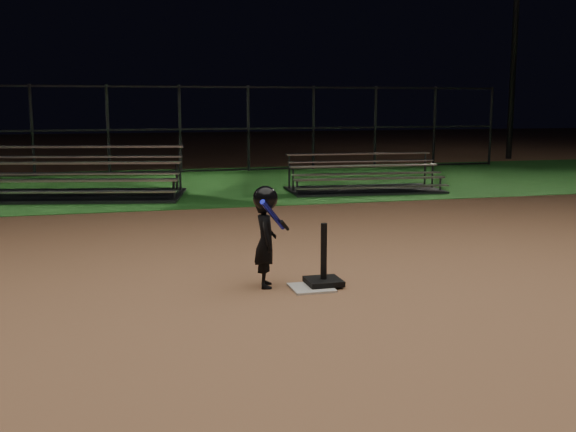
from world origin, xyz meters
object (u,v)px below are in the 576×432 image
at_px(bleacher_left, 78,187).
at_px(light_pole_right, 517,17).
at_px(home_plate, 312,288).
at_px(child_batter, 266,234).
at_px(bleacher_right, 364,184).
at_px(batting_tee, 324,274).

relative_size(bleacher_left, light_pole_right, 0.57).
bearing_deg(home_plate, light_pole_right, 51.23).
relative_size(home_plate, light_pole_right, 0.05).
relative_size(child_batter, bleacher_right, 0.32).
bearing_deg(batting_tee, light_pole_right, 51.48).
bearing_deg(bleacher_right, child_batter, -114.03).
xyz_separation_m(bleacher_left, bleacher_right, (6.29, -0.59, -0.05)).
relative_size(bleacher_left, bleacher_right, 1.33).
height_order(home_plate, bleacher_right, bleacher_right).
relative_size(home_plate, bleacher_right, 0.13).
bearing_deg(batting_tee, home_plate, -155.86).
distance_m(bleacher_left, light_pole_right, 16.83).
xyz_separation_m(child_batter, bleacher_right, (4.05, 7.45, -0.42)).
height_order(batting_tee, bleacher_left, bleacher_left).
distance_m(child_batter, bleacher_right, 8.49).
relative_size(batting_tee, bleacher_right, 0.19).
xyz_separation_m(batting_tee, light_pole_right, (11.84, 14.87, 4.80)).
distance_m(bleacher_left, bleacher_right, 6.32).
bearing_deg(bleacher_left, batting_tee, -58.40).
bearing_deg(child_batter, home_plate, -106.26).
xyz_separation_m(bleacher_left, light_pole_right, (14.70, 6.69, 4.72)).
bearing_deg(batting_tee, child_batter, 167.05).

